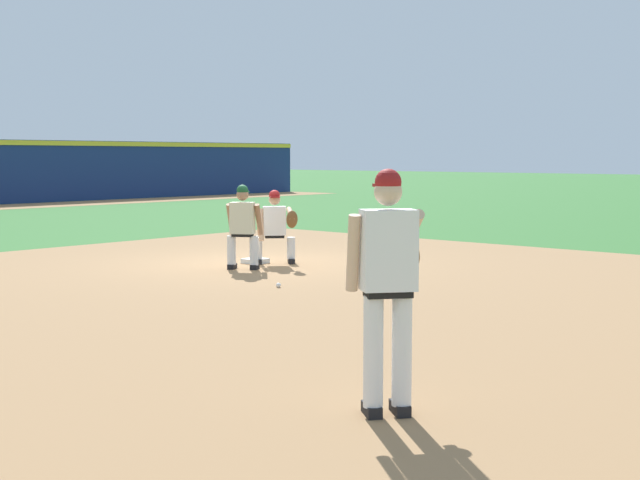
% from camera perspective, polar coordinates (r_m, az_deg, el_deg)
% --- Properties ---
extents(ground_plane, '(160.00, 160.00, 0.00)m').
position_cam_1_polar(ground_plane, '(16.23, -4.16, -1.51)').
color(ground_plane, '#336B2D').
extents(infield_dirt_patch, '(18.00, 18.00, 0.01)m').
position_cam_1_polar(infield_dirt_patch, '(11.48, -1.69, -4.36)').
color(infield_dirt_patch, '#9E754C').
rests_on(infield_dirt_patch, ground).
extents(first_base_bag, '(0.38, 0.38, 0.09)m').
position_cam_1_polar(first_base_bag, '(16.23, -4.17, -1.35)').
color(first_base_bag, white).
rests_on(first_base_bag, ground).
extents(baseball, '(0.07, 0.07, 0.07)m').
position_cam_1_polar(baseball, '(13.24, -2.68, -2.91)').
color(baseball, white).
rests_on(baseball, ground).
extents(pitcher, '(0.85, 0.54, 1.86)m').
position_cam_1_polar(pitcher, '(6.66, 4.43, -2.33)').
color(pitcher, black).
rests_on(pitcher, ground).
extents(first_baseman, '(0.71, 1.09, 1.34)m').
position_cam_1_polar(first_baseman, '(16.04, -2.84, 1.05)').
color(first_baseman, black).
rests_on(first_baseman, ground).
extents(baserunner, '(0.63, 0.68, 1.46)m').
position_cam_1_polar(baserunner, '(15.32, -4.97, 1.05)').
color(baserunner, black).
rests_on(baserunner, ground).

